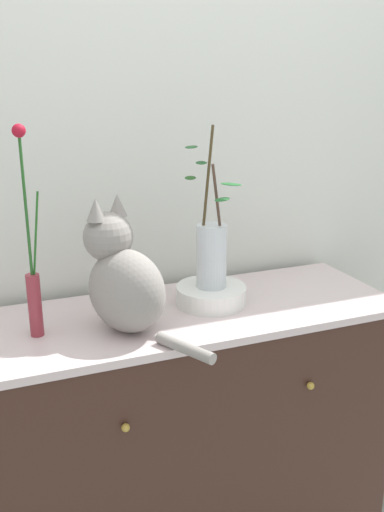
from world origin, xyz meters
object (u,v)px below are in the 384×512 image
at_px(vase_slim_green, 32,277).
at_px(sideboard, 192,432).
at_px(bowl_porcelain, 211,295).
at_px(cat_sitting, 123,279).
at_px(vase_glass_clear, 211,252).

bearing_deg(vase_slim_green, sideboard, 1.42).
relative_size(vase_slim_green, bowl_porcelain, 2.59).
height_order(cat_sitting, vase_slim_green, vase_slim_green).
height_order(cat_sitting, vase_glass_clear, vase_glass_clear).
distance_m(vase_slim_green, bowl_porcelain, 0.58).
height_order(cat_sitting, bowl_porcelain, cat_sitting).
bearing_deg(cat_sitting, vase_slim_green, 168.44).
distance_m(cat_sitting, bowl_porcelain, 0.35).
bearing_deg(vase_glass_clear, vase_slim_green, -176.51).
height_order(sideboard, cat_sitting, cat_sitting).
distance_m(sideboard, bowl_porcelain, 0.50).
xyz_separation_m(sideboard, bowl_porcelain, (0.08, 0.02, 0.49)).
distance_m(cat_sitting, vase_slim_green, 0.25).
xyz_separation_m(bowl_porcelain, vase_glass_clear, (-0.00, 0.00, 0.15)).
xyz_separation_m(sideboard, cat_sitting, (-0.24, -0.06, 0.62)).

